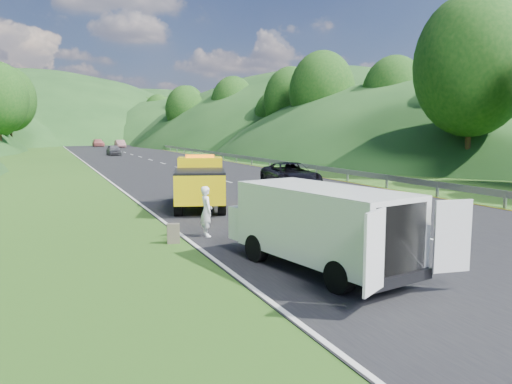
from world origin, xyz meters
name	(u,v)px	position (x,y,z in m)	size (l,w,h in m)	color
ground	(306,232)	(0.00, 0.00, 0.00)	(320.00, 320.00, 0.00)	#38661E
road_surface	(150,160)	(3.00, 40.00, 0.01)	(14.00, 200.00, 0.02)	black
guardrail	(185,153)	(10.30, 52.50, 0.00)	(0.06, 140.00, 1.52)	gray
tree_line_right	(250,150)	(23.00, 60.00, 0.00)	(14.00, 140.00, 14.00)	#2E5719
hills_backdrop	(95,140)	(6.50, 134.70, 0.00)	(201.00, 288.60, 44.00)	#2D5B23
tow_truck	(200,183)	(-1.74, 6.11, 1.10)	(3.38, 5.56, 2.25)	black
white_van	(319,223)	(-1.88, -4.00, 1.15)	(3.48, 6.06, 2.03)	black
woman	(207,237)	(-3.21, 0.64, 0.00)	(0.58, 0.42, 1.59)	white
child	(255,249)	(-2.43, -1.42, 0.00)	(0.51, 0.40, 1.06)	#CCC86D
worker	(382,275)	(-0.72, -4.97, 0.00)	(1.04, 0.60, 1.60)	black
suitcase	(173,233)	(-4.40, 0.17, 0.30)	(0.37, 0.20, 0.59)	brown
spare_tire	(382,282)	(-1.05, -5.38, 0.00)	(0.63, 0.63, 0.20)	black
passing_suv	(290,188)	(5.15, 11.07, 0.00)	(2.41, 5.23, 1.45)	black
dist_car_a	(114,155)	(0.63, 51.20, 0.00)	(1.57, 3.90, 1.33)	#47474C
dist_car_b	(120,148)	(4.94, 75.46, 0.00)	(1.45, 4.17, 1.37)	#83575C
dist_car_c	(98,147)	(2.15, 84.03, 0.00)	(1.92, 4.71, 1.37)	#AD5956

